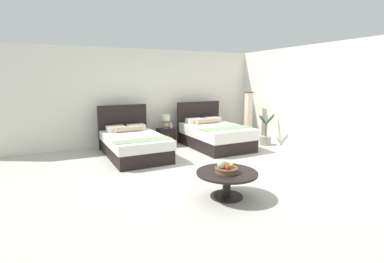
# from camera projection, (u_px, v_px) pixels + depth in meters

# --- Properties ---
(ground_plane) EXTENTS (9.71, 9.68, 0.02)m
(ground_plane) POSITION_uv_depth(u_px,v_px,m) (207.00, 169.00, 6.15)
(ground_plane) COLOR #BAB7AC
(wall_back) EXTENTS (9.71, 0.12, 2.71)m
(wall_back) POSITION_uv_depth(u_px,v_px,m) (159.00, 97.00, 8.60)
(wall_back) COLOR white
(wall_back) RESTS_ON ground
(wall_side_right) EXTENTS (0.12, 5.28, 2.71)m
(wall_side_right) POSITION_uv_depth(u_px,v_px,m) (303.00, 99.00, 7.55)
(wall_side_right) COLOR silver
(wall_side_right) RESTS_ON ground
(bed_near_window) EXTENTS (1.38, 2.18, 1.19)m
(bed_near_window) POSITION_uv_depth(u_px,v_px,m) (134.00, 144.00, 7.10)
(bed_near_window) COLOR black
(bed_near_window) RESTS_ON ground
(bed_near_corner) EXTENTS (1.47, 2.10, 1.20)m
(bed_near_corner) POSITION_uv_depth(u_px,v_px,m) (215.00, 135.00, 8.04)
(bed_near_corner) COLOR black
(bed_near_corner) RESTS_ON ground
(nightstand) EXTENTS (0.47, 0.42, 0.47)m
(nightstand) POSITION_uv_depth(u_px,v_px,m) (166.00, 137.00, 8.37)
(nightstand) COLOR black
(nightstand) RESTS_ON ground
(table_lamp) EXTENTS (0.26, 0.26, 0.40)m
(table_lamp) POSITION_uv_depth(u_px,v_px,m) (166.00, 120.00, 8.30)
(table_lamp) COLOR #CD9B8D
(table_lamp) RESTS_ON nightstand
(vase) EXTENTS (0.08, 0.08, 0.16)m
(vase) POSITION_uv_depth(u_px,v_px,m) (171.00, 126.00, 8.34)
(vase) COLOR silver
(vase) RESTS_ON nightstand
(coffee_table) EXTENTS (0.98, 0.98, 0.42)m
(coffee_table) POSITION_uv_depth(u_px,v_px,m) (227.00, 178.00, 4.62)
(coffee_table) COLOR black
(coffee_table) RESTS_ON ground
(fruit_bowl) EXTENTS (0.37, 0.37, 0.21)m
(fruit_bowl) POSITION_uv_depth(u_px,v_px,m) (226.00, 168.00, 4.54)
(fruit_bowl) COLOR brown
(fruit_bowl) RESTS_ON coffee_table
(loose_apple) EXTENTS (0.07, 0.07, 0.07)m
(loose_apple) POSITION_uv_depth(u_px,v_px,m) (234.00, 165.00, 4.84)
(loose_apple) COLOR #B23025
(loose_apple) RESTS_ON coffee_table
(floor_lamp_corner) EXTENTS (0.21, 0.21, 1.49)m
(floor_lamp_corner) POSITION_uv_depth(u_px,v_px,m) (248.00, 116.00, 8.92)
(floor_lamp_corner) COLOR #442315
(floor_lamp_corner) RESTS_ON ground
(potted_palm) EXTENTS (0.57, 0.54, 0.92)m
(potted_palm) POSITION_uv_depth(u_px,v_px,m) (265.00, 137.00, 8.34)
(potted_palm) COLOR gray
(potted_palm) RESTS_ON ground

